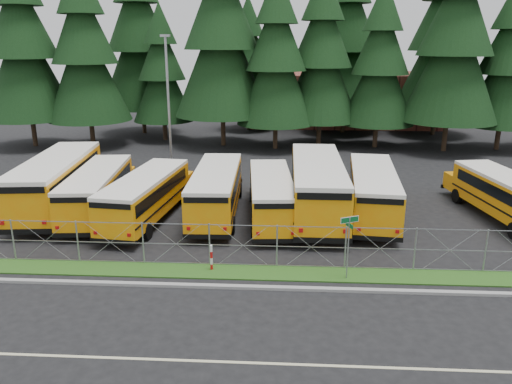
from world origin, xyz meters
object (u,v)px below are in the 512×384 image
Objects in this scene: bus_5 at (317,187)px; light_standard at (168,99)px; bus_3 at (217,192)px; striped_bollard at (211,258)px; bus_4 at (271,197)px; street_sign at (349,234)px; bus_1 at (99,192)px; bus_east at (504,198)px; bus_0 at (59,183)px; bus_6 at (372,193)px; bus_2 at (148,197)px.

light_standard reaches higher than bus_5.
bus_3 is 7.51m from striped_bollard.
bus_4 reaches higher than striped_bollard.
bus_5 reaches higher than street_sign.
bus_1 reaches higher than bus_east.
bus_6 is (18.48, -0.38, -0.19)m from bus_0.
bus_6 is 3.75× the size of street_sign.
bus_east is at bearing 39.76° from street_sign.
bus_0 reaches higher than bus_2.
bus_2 is 12.69m from bus_6.
bus_3 is at bearing -175.33° from bus_5.
bus_1 is 11.41m from light_standard.
bus_east is 0.97× the size of light_standard.
bus_5 reaches higher than bus_0.
bus_0 is at bearing 155.95° from bus_1.
bus_3 is at bearing -9.72° from bus_0.
bus_5 reaches higher than bus_4.
street_sign is at bearing -52.04° from bus_3.
bus_2 is at bearing 146.30° from street_sign.
bus_5 is (9.47, 1.52, 0.29)m from bus_2.
light_standard reaches higher than bus_1.
bus_4 is at bearing 10.73° from bus_2.
bus_5 is (12.57, 0.75, 0.27)m from bus_1.
bus_6 is at bearing -3.53° from bus_1.
light_standard is (-10.69, 9.69, 3.91)m from bus_5.
bus_5 is 3.16m from bus_6.
striped_bollard is at bearing -43.96° from bus_0.
striped_bollard is (-5.82, 0.50, -1.43)m from street_sign.
street_sign reaches higher than bus_4.
street_sign reaches higher than bus_6.
bus_4 is at bearing -53.10° from light_standard.
bus_1 is 22.96m from bus_east.
bus_east is 23.75m from light_standard.
bus_east is (13.02, 0.64, 0.00)m from bus_4.
street_sign is 0.28× the size of light_standard.
bus_3 is at bearing -172.67° from bus_6.
bus_5 is at bearing 95.53° from street_sign.
street_sign is 21.70m from light_standard.
bus_0 is 1.18× the size of light_standard.
light_standard reaches higher than bus_6.
bus_5 reaches higher than striped_bollard.
street_sign reaches higher than striped_bollard.
bus_1 is 15.42m from street_sign.
bus_4 is 3.48× the size of street_sign.
bus_6 reaches higher than bus_east.
bus_4 is 2.84m from bus_5.
light_standard is at bearing 137.97° from bus_5.
bus_2 reaches higher than bus_east.
street_sign is at bearing -149.69° from bus_east.
bus_2 is 9.60m from bus_5.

